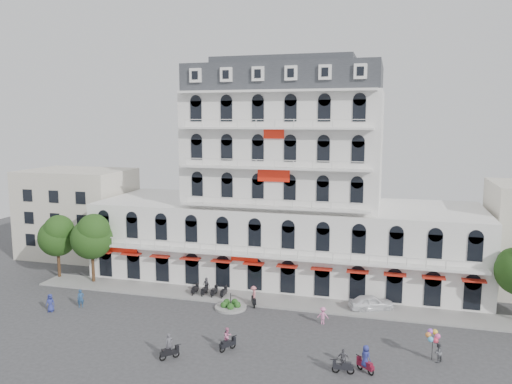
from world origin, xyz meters
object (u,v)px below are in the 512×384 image
(rider_northeast, at_px, (343,362))
(rider_center, at_px, (254,296))
(rider_west, at_px, (169,348))
(parked_car, at_px, (371,303))
(rider_east, at_px, (366,359))
(balloon_vendor, at_px, (436,346))
(rider_southwest, at_px, (228,339))

(rider_northeast, relative_size, rider_center, 0.93)
(rider_west, distance_m, rider_northeast, 13.62)
(parked_car, height_order, rider_northeast, rider_northeast)
(rider_east, bearing_deg, parked_car, -50.19)
(parked_car, relative_size, balloon_vendor, 1.83)
(rider_west, bearing_deg, rider_center, 30.84)
(rider_east, distance_m, balloon_vendor, 6.17)
(rider_west, bearing_deg, rider_southwest, -10.63)
(parked_car, relative_size, rider_center, 2.10)
(parked_car, height_order, balloon_vendor, balloon_vendor)
(rider_southwest, bearing_deg, rider_east, -60.18)
(rider_southwest, bearing_deg, rider_northeast, -64.63)
(rider_west, distance_m, rider_southwest, 4.79)
(rider_east, xyz_separation_m, rider_northeast, (-1.60, -0.65, -0.13))
(rider_west, relative_size, rider_center, 1.00)
(rider_northeast, distance_m, rider_center, 15.27)
(parked_car, bearing_deg, rider_southwest, 116.10)
(parked_car, bearing_deg, balloon_vendor, -172.74)
(rider_west, height_order, rider_northeast, rider_west)
(rider_center, bearing_deg, parked_car, 78.21)
(parked_car, relative_size, rider_southwest, 2.24)
(rider_center, bearing_deg, rider_east, 25.33)
(rider_southwest, xyz_separation_m, balloon_vendor, (16.40, 2.56, 0.28))
(parked_car, bearing_deg, rider_northeast, 151.93)
(rider_southwest, xyz_separation_m, rider_east, (11.15, -0.68, 0.08))
(rider_west, distance_m, rider_east, 15.28)
(rider_west, xyz_separation_m, rider_east, (15.15, 1.97, 0.12))
(rider_west, bearing_deg, parked_car, 0.50)
(rider_west, relative_size, balloon_vendor, 0.88)
(rider_center, bearing_deg, rider_southwest, -18.86)
(balloon_vendor, bearing_deg, parked_car, 118.98)
(parked_car, height_order, rider_southwest, rider_southwest)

